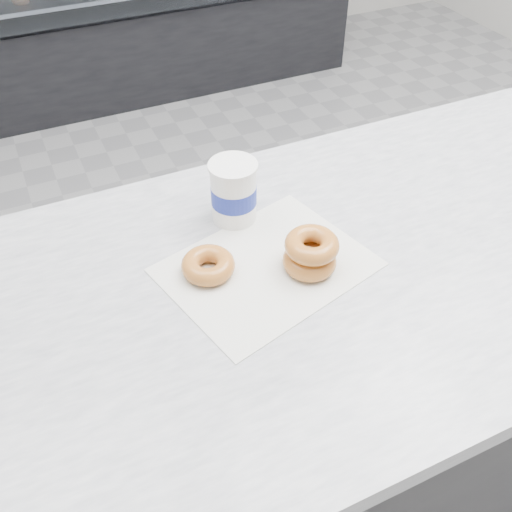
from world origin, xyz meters
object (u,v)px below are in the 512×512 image
(donut_single, at_px, (208,265))
(coffee_cup, at_px, (234,191))
(counter, at_px, (436,353))
(donut_stack, at_px, (311,253))

(donut_single, distance_m, coffee_cup, 0.16)
(counter, bearing_deg, donut_stack, 179.20)
(donut_single, relative_size, coffee_cup, 0.76)
(counter, relative_size, coffee_cup, 25.24)
(donut_single, bearing_deg, coffee_cup, 50.29)
(counter, xyz_separation_m, donut_stack, (-0.39, 0.01, 0.48))
(coffee_cup, bearing_deg, counter, -1.42)
(donut_single, distance_m, donut_stack, 0.18)
(donut_stack, height_order, coffee_cup, coffee_cup)
(donut_single, xyz_separation_m, coffee_cup, (0.10, 0.12, 0.04))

